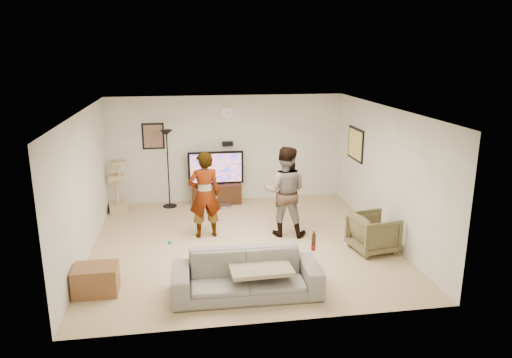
{
  "coord_description": "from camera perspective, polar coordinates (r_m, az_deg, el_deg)",
  "views": [
    {
      "loc": [
        -1.05,
        -8.31,
        3.53
      ],
      "look_at": [
        0.29,
        0.2,
        1.18
      ],
      "focal_mm": 33.56,
      "sensor_mm": 36.0,
      "label": 1
    }
  ],
  "objects": [
    {
      "name": "side_table",
      "position": [
        7.64,
        -18.54,
        -11.31
      ],
      "size": [
        0.65,
        0.49,
        0.43
      ],
      "primitive_type": "cube",
      "rotation": [
        0.0,
        0.0,
        0.01
      ],
      "color": "brown",
      "rests_on": "floor"
    },
    {
      "name": "picture_back",
      "position": [
        11.22,
        -12.15,
        5.01
      ],
      "size": [
        0.42,
        0.03,
        0.52
      ],
      "primitive_type": "cube",
      "color": "brown",
      "rests_on": "wall_back"
    },
    {
      "name": "wall_left",
      "position": [
        8.78,
        -19.76,
        -0.71
      ],
      "size": [
        0.04,
        5.5,
        2.5
      ],
      "primitive_type": "cube",
      "color": "beige",
      "rests_on": "floor"
    },
    {
      "name": "toy_ball",
      "position": [
        9.16,
        -10.25,
        -7.41
      ],
      "size": [
        0.07,
        0.07,
        0.07
      ],
      "primitive_type": "sphere",
      "color": "#119288",
      "rests_on": "floor"
    },
    {
      "name": "armchair",
      "position": [
        8.87,
        13.81,
        -6.25
      ],
      "size": [
        0.87,
        0.85,
        0.69
      ],
      "primitive_type": "imported",
      "rotation": [
        0.0,
        0.0,
        1.74
      ],
      "color": "brown",
      "rests_on": "floor"
    },
    {
      "name": "tv_screen",
      "position": [
        11.12,
        -4.8,
        1.3
      ],
      "size": [
        1.18,
        0.01,
        0.67
      ],
      "primitive_type": "cube",
      "color": "orange",
      "rests_on": "tv"
    },
    {
      "name": "wall_back",
      "position": [
        11.34,
        -3.43,
        3.63
      ],
      "size": [
        5.5,
        0.04,
        2.5
      ],
      "primitive_type": "cube",
      "color": "beige",
      "rests_on": "floor"
    },
    {
      "name": "picture_right",
      "position": [
        10.79,
        11.78,
        4.1
      ],
      "size": [
        0.03,
        0.78,
        0.62
      ],
      "primitive_type": "cube",
      "color": "#FCD26A",
      "rests_on": "wall_right"
    },
    {
      "name": "wall_clock",
      "position": [
        11.17,
        -3.49,
        7.87
      ],
      "size": [
        0.26,
        0.04,
        0.26
      ],
      "primitive_type": "cylinder",
      "rotation": [
        1.57,
        0.0,
        0.0
      ],
      "color": "white",
      "rests_on": "wall_back"
    },
    {
      "name": "beer_bottle",
      "position": [
        7.18,
        6.87,
        -7.51
      ],
      "size": [
        0.06,
        0.06,
        0.25
      ],
      "primitive_type": "cylinder",
      "color": "#3B1F0F",
      "rests_on": "sofa"
    },
    {
      "name": "floor_lamp",
      "position": [
        11.03,
        -10.43,
        1.15
      ],
      "size": [
        0.32,
        0.32,
        1.78
      ],
      "primitive_type": "cylinder",
      "color": "black",
      "rests_on": "floor"
    },
    {
      "name": "tv_stand",
      "position": [
        11.33,
        -4.74,
        -1.69
      ],
      "size": [
        1.15,
        0.45,
        0.48
      ],
      "primitive_type": "cube",
      "color": "black",
      "rests_on": "floor"
    },
    {
      "name": "wall_speaker",
      "position": [
        11.25,
        -3.41,
        4.22
      ],
      "size": [
        0.25,
        0.1,
        0.1
      ],
      "primitive_type": "cube",
      "color": "black",
      "rests_on": "wall_back"
    },
    {
      "name": "person_right",
      "position": [
        9.22,
        3.47,
        -1.48
      ],
      "size": [
        1.02,
        0.89,
        1.76
      ],
      "primitive_type": "imported",
      "rotation": [
        0.0,
        0.0,
        2.84
      ],
      "color": "#315282",
      "rests_on": "floor"
    },
    {
      "name": "throw_blanket",
      "position": [
        7.16,
        0.45,
        -10.4
      ],
      "size": [
        0.93,
        0.73,
        0.06
      ],
      "primitive_type": "cube",
      "rotation": [
        0.0,
        0.0,
        0.04
      ],
      "color": "tan",
      "rests_on": "sofa"
    },
    {
      "name": "floor",
      "position": [
        9.09,
        -1.6,
        -7.67
      ],
      "size": [
        5.5,
        5.5,
        0.02
      ],
      "primitive_type": "cube",
      "color": "tan",
      "rests_on": "ground"
    },
    {
      "name": "person_left",
      "position": [
        9.17,
        -6.15,
        -1.87
      ],
      "size": [
        0.65,
        0.47,
        1.69
      ],
      "primitive_type": "imported",
      "rotation": [
        0.0,
        0.0,
        3.25
      ],
      "color": "silver",
      "rests_on": "floor"
    },
    {
      "name": "cat_tree",
      "position": [
        11.01,
        -16.31,
        -0.85
      ],
      "size": [
        0.45,
        0.45,
        1.18
      ],
      "primitive_type": "cube",
      "rotation": [
        0.0,
        0.0,
        0.22
      ],
      "color": "tan",
      "rests_on": "floor"
    },
    {
      "name": "sofa",
      "position": [
        7.18,
        -1.12,
        -11.31
      ],
      "size": [
        2.2,
        0.9,
        0.64
      ],
      "primitive_type": "imported",
      "rotation": [
        0.0,
        0.0,
        -0.02
      ],
      "color": "gray",
      "rests_on": "floor"
    },
    {
      "name": "wall_front",
      "position": [
        6.1,
        1.65,
        -6.69
      ],
      "size": [
        5.5,
        0.04,
        2.5
      ],
      "primitive_type": "cube",
      "color": "beige",
      "rests_on": "floor"
    },
    {
      "name": "wall_right",
      "position": [
        9.41,
        15.18,
        0.7
      ],
      "size": [
        0.04,
        5.5,
        2.5
      ],
      "primitive_type": "cube",
      "color": "beige",
      "rests_on": "floor"
    },
    {
      "name": "ceiling",
      "position": [
        8.43,
        -1.73,
        8.31
      ],
      "size": [
        5.5,
        5.5,
        0.02
      ],
      "primitive_type": "cube",
      "color": "white",
      "rests_on": "wall_back"
    },
    {
      "name": "tv",
      "position": [
        11.16,
        -4.81,
        1.36
      ],
      "size": [
        1.29,
        0.08,
        0.76
      ],
      "primitive_type": "cube",
      "color": "black",
      "rests_on": "tv_stand"
    },
    {
      "name": "console_box",
      "position": [
        11.02,
        -4.04,
        -3.27
      ],
      "size": [
        0.4,
        0.3,
        0.07
      ],
      "primitive_type": "cube",
      "color": "#B3B3B6",
      "rests_on": "floor"
    }
  ]
}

